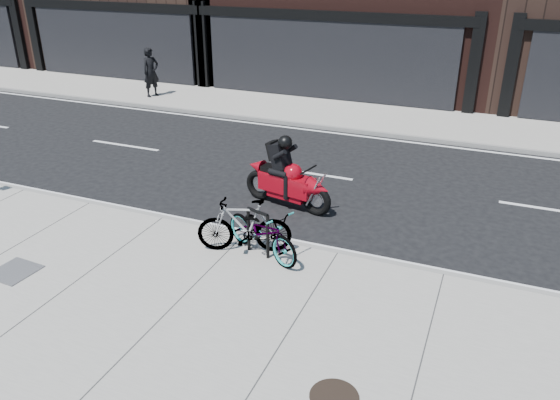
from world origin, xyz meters
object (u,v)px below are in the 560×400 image
at_px(bike_rack, 258,229).
at_px(motorcycle, 291,179).
at_px(utility_grate, 14,271).
at_px(bicycle_front, 262,232).
at_px(bicycle_rear, 244,226).
at_px(pedestrian, 151,72).
at_px(manhole_cover, 334,397).

distance_m(bike_rack, motorcycle, 2.45).
bearing_deg(utility_grate, bike_rack, 30.75).
height_order(bicycle_front, bicycle_rear, bicycle_rear).
height_order(motorcycle, utility_grate, motorcycle).
height_order(pedestrian, utility_grate, pedestrian).
relative_size(bike_rack, bicycle_rear, 0.51).
bearing_deg(bicycle_rear, bicycle_front, 70.39).
relative_size(bicycle_front, motorcycle, 0.82).
xyz_separation_m(bicycle_rear, manhole_cover, (2.75, -3.02, -0.54)).
bearing_deg(motorcycle, utility_grate, -115.27).
distance_m(bicycle_front, pedestrian, 13.39).
height_order(bicycle_front, motorcycle, motorcycle).
height_order(bike_rack, bicycle_rear, bicycle_rear).
distance_m(motorcycle, utility_grate, 5.94).
bearing_deg(utility_grate, bicycle_front, 30.19).
xyz_separation_m(bike_rack, bicycle_rear, (-0.29, 0.00, 0.00)).
height_order(bike_rack, bicycle_front, bicycle_front).
height_order(bicycle_rear, pedestrian, pedestrian).
relative_size(bicycle_rear, pedestrian, 0.96).
bearing_deg(bicycle_rear, motorcycle, 160.30).
relative_size(bicycle_front, utility_grate, 2.52).
xyz_separation_m(bicycle_front, manhole_cover, (2.38, -3.02, -0.49)).
relative_size(manhole_cover, utility_grate, 0.88).
distance_m(bicycle_front, manhole_cover, 3.87).
bearing_deg(pedestrian, manhole_cover, -115.27).
relative_size(bike_rack, utility_grate, 1.23).
xyz_separation_m(pedestrian, manhole_cover, (11.54, -12.77, -0.94)).
height_order(bicycle_front, utility_grate, bicycle_front).
distance_m(pedestrian, utility_grate, 13.16).
bearing_deg(utility_grate, pedestrian, 113.43).
xyz_separation_m(bicycle_front, bicycle_rear, (-0.38, 0.00, 0.05)).
bearing_deg(manhole_cover, bicycle_rear, 132.40).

